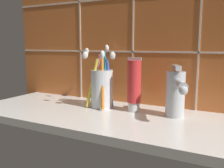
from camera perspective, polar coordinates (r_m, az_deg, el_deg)
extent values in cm
cube|color=silver|center=(68.52, -1.70, -7.47)|extent=(78.11, 30.16, 2.00)
cube|color=#C6662D|center=(79.60, 3.73, 11.59)|extent=(88.11, 1.50, 48.19)
cube|color=beige|center=(78.75, 3.44, 7.41)|extent=(88.11, 0.24, 0.50)
cube|color=beige|center=(87.49, -7.30, 11.28)|extent=(0.50, 0.24, 48.19)
cube|color=beige|center=(78.04, 4.81, 11.63)|extent=(0.50, 0.24, 48.19)
cube|color=beige|center=(72.73, 19.44, 11.38)|extent=(0.50, 0.24, 48.19)
cylinder|color=silver|center=(73.64, -2.31, -1.08)|extent=(6.50, 6.50, 11.13)
cylinder|color=blue|center=(72.74, -0.60, 0.21)|extent=(2.62, 1.46, 13.96)
ellipsoid|color=white|center=(71.76, 0.10, 6.53)|extent=(2.18, 1.72, 2.38)
cylinder|color=teal|center=(76.60, -1.48, 1.41)|extent=(2.86, 5.69, 16.17)
ellipsoid|color=white|center=(78.71, -1.20, 8.18)|extent=(2.01, 2.57, 2.60)
cylinder|color=pink|center=(76.47, -4.16, 1.02)|extent=(7.26, 3.63, 15.32)
ellipsoid|color=white|center=(78.86, -5.86, 7.42)|extent=(2.75, 2.12, 2.70)
cylinder|color=yellow|center=(72.96, -4.58, 0.25)|extent=(4.01, 2.91, 14.18)
ellipsoid|color=white|center=(72.27, -6.16, 6.57)|extent=(2.51, 2.22, 2.53)
cylinder|color=orange|center=(70.68, -2.21, 0.13)|extent=(3.05, 4.29, 14.52)
ellipsoid|color=white|center=(67.86, -2.22, 6.75)|extent=(2.23, 2.53, 2.54)
cylinder|color=white|center=(70.10, 5.02, -5.20)|extent=(3.20, 3.20, 2.55)
cylinder|color=red|center=(68.73, 5.09, 0.55)|extent=(3.77, 3.77, 11.64)
cube|color=silver|center=(68.12, 5.17, 5.73)|extent=(3.96, 0.36, 0.80)
cylinder|color=silver|center=(65.84, 14.27, -2.27)|extent=(4.82, 4.82, 11.72)
cylinder|color=silver|center=(60.98, 15.14, -0.04)|extent=(5.58, 9.03, 2.17)
sphere|color=silver|center=(56.80, 15.98, -1.45)|extent=(2.02, 2.02, 2.02)
cube|color=silver|center=(64.91, 14.50, 3.68)|extent=(3.71, 6.05, 1.20)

